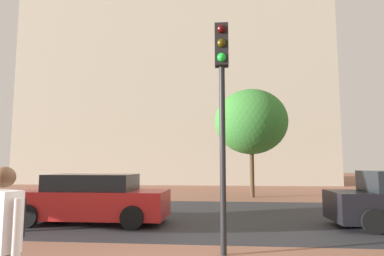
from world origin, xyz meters
name	(u,v)px	position (x,y,z in m)	size (l,w,h in m)	color
ground_plane	(201,207)	(0.00, 10.00, 0.00)	(120.00, 120.00, 0.00)	#93604C
street_asphalt_strip	(197,215)	(0.00, 7.62, 0.00)	(120.00, 8.65, 0.00)	#2D2D33
landmark_building	(179,73)	(-3.50, 29.04, 11.18)	(28.97, 10.58, 39.51)	#B2A893
person_skater	(2,241)	(-1.35, -0.82, 0.96)	(0.56, 0.40, 1.73)	#706656
car_red	(92,199)	(-3.03, 5.72, 0.71)	(4.55, 1.97, 1.46)	red
traffic_light_pole	(222,90)	(0.94, 2.53, 3.27)	(0.28, 0.34, 4.68)	black
tree_curb_far	(251,122)	(2.51, 14.35, 4.12)	(4.02, 4.02, 5.93)	#4C3823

